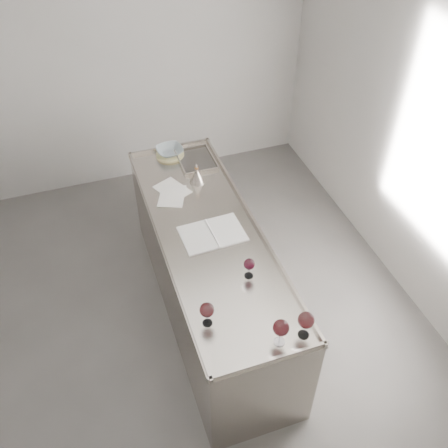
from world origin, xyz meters
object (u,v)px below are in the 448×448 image
object	(u,v)px
wine_glass_small	(249,265)
wine_funnel	(197,177)
wine_glass_left	(207,310)
ceramic_bowl	(170,151)
wine_glass_middle	(281,328)
counter	(210,273)
wine_glass_right	(306,321)
notebook	(212,234)

from	to	relation	value
wine_glass_small	wine_funnel	xyz separation A→B (m)	(-0.03, 1.13, -0.05)
wine_glass_left	wine_funnel	bearing A→B (deg)	75.87
wine_glass_small	ceramic_bowl	bearing A→B (deg)	95.46
wine_glass_small	wine_glass_middle	bearing A→B (deg)	-91.78
counter	ceramic_bowl	size ratio (longest dim) A/B	10.24
ceramic_bowl	wine_funnel	bearing A→B (deg)	-75.54
wine_glass_left	wine_glass_right	distance (m)	0.61
wine_glass_left	wine_glass_middle	world-z (taller)	wine_glass_middle
wine_glass_middle	wine_glass_right	size ratio (longest dim) A/B	0.98
counter	wine_glass_small	world-z (taller)	wine_glass_small
wine_glass_right	counter	bearing A→B (deg)	104.27
notebook	ceramic_bowl	size ratio (longest dim) A/B	2.03
counter	wine_funnel	size ratio (longest dim) A/B	12.54
counter	wine_glass_middle	size ratio (longest dim) A/B	12.20
wine_glass_middle	wine_glass_small	xyz separation A→B (m)	(0.02, 0.57, -0.03)
wine_glass_middle	notebook	distance (m)	1.06
wine_glass_small	notebook	world-z (taller)	wine_glass_small
wine_glass_small	wine_funnel	world-z (taller)	wine_funnel
notebook	wine_glass_middle	bearing A→B (deg)	-86.97
wine_glass_middle	wine_glass_right	world-z (taller)	wine_glass_right
wine_glass_left	counter	bearing A→B (deg)	71.88
wine_glass_middle	wine_funnel	world-z (taller)	wine_glass_middle
wine_glass_left	wine_glass_middle	bearing A→B (deg)	-36.67
wine_glass_left	ceramic_bowl	size ratio (longest dim) A/B	0.77
counter	wine_glass_small	distance (m)	0.79
wine_glass_middle	notebook	bearing A→B (deg)	95.05
ceramic_bowl	wine_glass_small	bearing A→B (deg)	-84.54
counter	wine_glass_right	xyz separation A→B (m)	(0.27, -1.08, 0.61)
wine_glass_middle	wine_glass_small	world-z (taller)	wine_glass_middle
ceramic_bowl	counter	bearing A→B (deg)	-88.74
wine_glass_small	ceramic_bowl	distance (m)	1.60
wine_funnel	wine_glass_right	bearing A→B (deg)	-83.96
ceramic_bowl	wine_funnel	size ratio (longest dim) A/B	1.23
wine_glass_left	wine_glass_small	size ratio (longest dim) A/B	1.15
wine_glass_left	wine_glass_right	xyz separation A→B (m)	(0.54, -0.28, 0.02)
wine_funnel	notebook	bearing A→B (deg)	-96.64
wine_glass_left	ceramic_bowl	distance (m)	1.90
wine_glass_right	wine_funnel	size ratio (longest dim) A/B	1.05
wine_glass_left	notebook	size ratio (longest dim) A/B	0.38
wine_glass_left	ceramic_bowl	bearing A→B (deg)	82.76
wine_glass_small	notebook	size ratio (longest dim) A/B	0.33
counter	ceramic_bowl	xyz separation A→B (m)	(-0.02, 1.08, 0.52)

